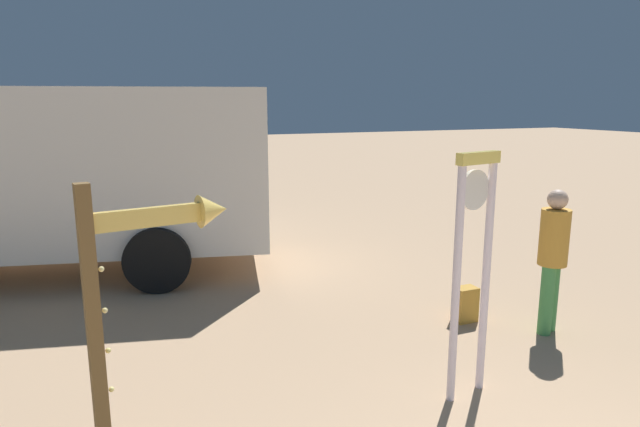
# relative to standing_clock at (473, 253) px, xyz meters

# --- Properties ---
(standing_clock) EXTENTS (0.47, 0.17, 2.16)m
(standing_clock) POSITION_rel_standing_clock_xyz_m (0.00, 0.00, 0.00)
(standing_clock) COLOR white
(standing_clock) RESTS_ON ground_plane
(arrow_sign) EXTENTS (1.09, 0.35, 2.04)m
(arrow_sign) POSITION_rel_standing_clock_xyz_m (-2.63, 0.38, 0.08)
(arrow_sign) COLOR brown
(arrow_sign) RESTS_ON ground_plane
(person_near_clock) EXTENTS (0.31, 0.31, 1.64)m
(person_near_clock) POSITION_rel_standing_clock_xyz_m (1.69, 0.73, -0.39)
(person_near_clock) COLOR #44904B
(person_near_clock) RESTS_ON ground_plane
(backpack) EXTENTS (0.26, 0.23, 0.42)m
(backpack) POSITION_rel_standing_clock_xyz_m (1.03, 1.35, -1.10)
(backpack) COLOR gold
(backpack) RESTS_ON ground_plane
(box_truck_near) EXTENTS (7.62, 4.11, 2.75)m
(box_truck_near) POSITION_rel_standing_clock_xyz_m (-3.72, 5.42, 0.24)
(box_truck_near) COLOR white
(box_truck_near) RESTS_ON ground_plane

